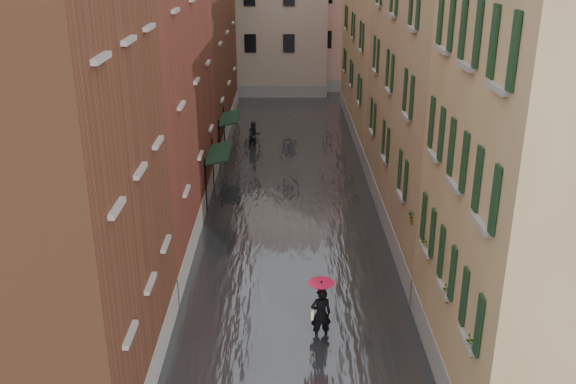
{
  "coord_description": "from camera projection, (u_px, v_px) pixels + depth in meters",
  "views": [
    {
      "loc": [
        -0.32,
        -17.09,
        11.93
      ],
      "look_at": [
        -0.21,
        5.64,
        3.0
      ],
      "focal_mm": 40.0,
      "sensor_mm": 36.0,
      "label": 1
    }
  ],
  "objects": [
    {
      "name": "floodwater",
      "position": [
        291.0,
        192.0,
        32.33
      ],
      "size": [
        10.0,
        60.0,
        0.2
      ],
      "primitive_type": "cube",
      "color": "#3D4044",
      "rests_on": "ground"
    },
    {
      "name": "building_left_near",
      "position": [
        18.0,
        174.0,
        16.0
      ],
      "size": [
        6.0,
        8.0,
        13.0
      ],
      "primitive_type": "cube",
      "color": "brown",
      "rests_on": "ground"
    },
    {
      "name": "building_right_far",
      "position": [
        400.0,
        45.0,
        40.54
      ],
      "size": [
        6.0,
        16.0,
        11.5
      ],
      "primitive_type": "cube",
      "color": "#967C4D",
      "rests_on": "ground"
    },
    {
      "name": "building_right_near",
      "position": [
        572.0,
        201.0,
        16.34
      ],
      "size": [
        6.0,
        8.0,
        11.5
      ],
      "primitive_type": "cube",
      "color": "#967C4D",
      "rests_on": "ground"
    },
    {
      "name": "awning_far",
      "position": [
        229.0,
        119.0,
        36.44
      ],
      "size": [
        1.09,
        3.06,
        2.8
      ],
      "color": "black",
      "rests_on": "ground"
    },
    {
      "name": "building_end_cream",
      "position": [
        253.0,
        11.0,
        53.25
      ],
      "size": [
        12.0,
        9.0,
        13.0
      ],
      "primitive_type": "cube",
      "color": "#B4A18F",
      "rests_on": "ground"
    },
    {
      "name": "ground",
      "position": [
        295.0,
        345.0,
        20.27
      ],
      "size": [
        120.0,
        120.0,
        0.0
      ],
      "primitive_type": "plane",
      "color": "#555557",
      "rests_on": "ground"
    },
    {
      "name": "pedestrian_far",
      "position": [
        254.0,
        136.0,
        39.01
      ],
      "size": [
        1.04,
        0.95,
        1.73
      ],
      "primitive_type": "imported",
      "rotation": [
        0.0,
        0.0,
        0.43
      ],
      "color": "black",
      "rests_on": "ground"
    },
    {
      "name": "building_end_pink",
      "position": [
        358.0,
        14.0,
        55.34
      ],
      "size": [
        10.0,
        9.0,
        12.0
      ],
      "primitive_type": "cube",
      "color": "tan",
      "rests_on": "ground"
    },
    {
      "name": "window_planters",
      "position": [
        441.0,
        259.0,
        18.21
      ],
      "size": [
        0.59,
        8.23,
        0.84
      ],
      "color": "brown",
      "rests_on": "ground"
    },
    {
      "name": "awning_near",
      "position": [
        218.0,
        154.0,
        30.44
      ],
      "size": [
        1.09,
        3.19,
        2.8
      ],
      "color": "black",
      "rests_on": "ground"
    },
    {
      "name": "pedestrian_main",
      "position": [
        321.0,
        307.0,
        20.17
      ],
      "size": [
        0.85,
        0.85,
        2.06
      ],
      "color": "black",
      "rests_on": "ground"
    },
    {
      "name": "building_left_mid",
      "position": [
        123.0,
        89.0,
        26.33
      ],
      "size": [
        6.0,
        14.0,
        12.5
      ],
      "primitive_type": "cube",
      "color": "brown",
      "rests_on": "ground"
    },
    {
      "name": "building_left_far",
      "position": [
        178.0,
        25.0,
        40.02
      ],
      "size": [
        6.0,
        16.0,
        14.0
      ],
      "primitive_type": "cube",
      "color": "brown",
      "rests_on": "ground"
    },
    {
      "name": "building_right_mid",
      "position": [
        463.0,
        83.0,
        26.3
      ],
      "size": [
        6.0,
        14.0,
        13.0
      ],
      "primitive_type": "cube",
      "color": "tan",
      "rests_on": "ground"
    }
  ]
}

